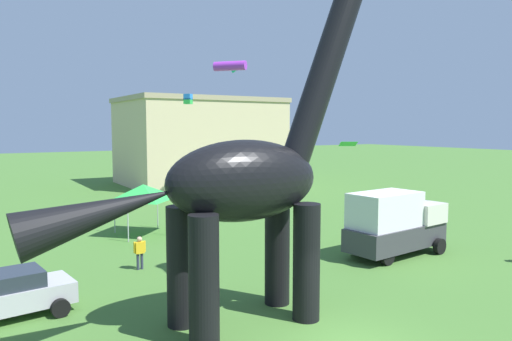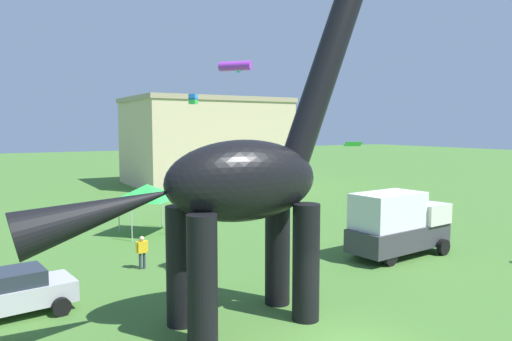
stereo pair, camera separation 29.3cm
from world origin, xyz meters
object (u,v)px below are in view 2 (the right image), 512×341
object	(u,v)px
person_vendor_side	(142,249)
festival_canopy_tent	(147,192)
parked_sedan_left	(8,293)
parked_box_truck	(398,223)
dinosaur_sculpture	(242,181)
kite_high_left	(193,99)
kite_high_right	(353,144)
kite_trailing	(237,66)

from	to	relation	value
person_vendor_side	festival_canopy_tent	xyz separation A→B (m)	(2.45, 6.74, 1.64)
parked_sedan_left	parked_box_truck	distance (m)	17.14
dinosaur_sculpture	parked_box_truck	distance (m)	11.40
kite_high_left	festival_canopy_tent	bearing A→B (deg)	-129.32
parked_sedan_left	parked_box_truck	bearing A→B (deg)	-11.30
kite_high_right	parked_box_truck	bearing A→B (deg)	-121.65
festival_canopy_tent	kite_high_right	bearing A→B (deg)	-2.03
kite_high_left	kite_trailing	xyz separation A→B (m)	(4.31, 0.78, 2.88)
dinosaur_sculpture	kite_high_left	xyz separation A→B (m)	(7.77, 21.94, 3.88)
kite_high_right	person_vendor_side	bearing A→B (deg)	-161.00
kite_high_left	kite_high_right	bearing A→B (deg)	-41.81
parked_sedan_left	dinosaur_sculpture	bearing A→B (deg)	-41.42
person_vendor_side	kite_high_right	xyz separation A→B (m)	(17.98, 6.19, 4.20)
parked_box_truck	kite_high_right	size ratio (longest dim) A/B	3.70
parked_sedan_left	kite_high_left	xyz separation A→B (m)	(14.31, 17.46, 7.73)
dinosaur_sculpture	kite_high_right	world-z (taller)	dinosaur_sculpture
kite_high_left	kite_trailing	bearing A→B (deg)	10.25
kite_trailing	kite_high_right	xyz separation A→B (m)	(4.91, -9.03, -6.31)
kite_trailing	parked_box_truck	bearing A→B (deg)	-94.55
person_vendor_side	kite_high_left	world-z (taller)	kite_high_left
festival_canopy_tent	kite_trailing	xyz separation A→B (m)	(10.61, 8.47, 8.87)
parked_box_truck	kite_high_left	size ratio (longest dim) A/B	7.35
kite_high_right	dinosaur_sculpture	bearing A→B (deg)	-141.13
festival_canopy_tent	kite_high_right	distance (m)	15.74
parked_box_truck	dinosaur_sculpture	bearing A→B (deg)	-168.67
person_vendor_side	festival_canopy_tent	size ratio (longest dim) A/B	0.47
dinosaur_sculpture	festival_canopy_tent	bearing A→B (deg)	110.19
festival_canopy_tent	kite_high_left	size ratio (longest dim) A/B	4.01
kite_trailing	festival_canopy_tent	bearing A→B (deg)	-141.39
parked_sedan_left	person_vendor_side	xyz separation A→B (m)	(5.56, 3.02, 0.10)
parked_sedan_left	kite_high_left	distance (m)	23.86
dinosaur_sculpture	parked_box_truck	bearing A→B (deg)	43.00
dinosaur_sculpture	person_vendor_side	distance (m)	8.45
dinosaur_sculpture	kite_trailing	world-z (taller)	dinosaur_sculpture
kite_high_left	kite_trailing	distance (m)	5.24
person_vendor_side	kite_high_right	world-z (taller)	kite_high_right
parked_sedan_left	person_vendor_side	size ratio (longest dim) A/B	2.94
kite_high_left	kite_high_right	size ratio (longest dim) A/B	0.50
parked_box_truck	kite_trailing	size ratio (longest dim) A/B	2.00
parked_sedan_left	kite_high_right	distance (m)	25.63
person_vendor_side	festival_canopy_tent	distance (m)	7.36
parked_box_truck	kite_high_right	xyz separation A→B (m)	(6.46, 10.49, 3.46)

